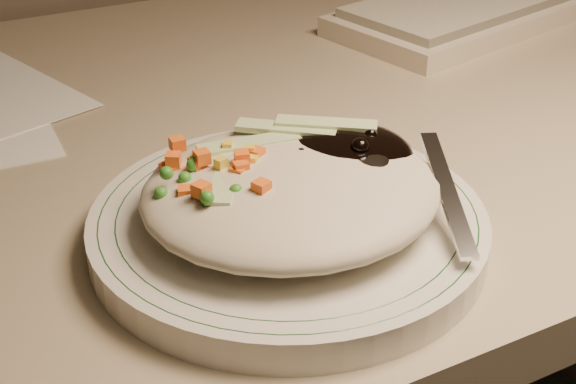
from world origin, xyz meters
name	(u,v)px	position (x,y,z in m)	size (l,w,h in m)	color
desk	(287,278)	(0.00, 1.38, 0.54)	(1.40, 0.70, 0.74)	gray
plate	(288,227)	(-0.11, 1.18, 0.75)	(0.26, 0.26, 0.02)	silver
plate_rim	(288,213)	(-0.11, 1.18, 0.76)	(0.24, 0.24, 0.00)	#144723
meal	(295,183)	(-0.10, 1.18, 0.78)	(0.21, 0.19, 0.05)	#BCB299
keyboard	(500,0)	(0.34, 1.49, 0.75)	(0.46, 0.25, 0.03)	beige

